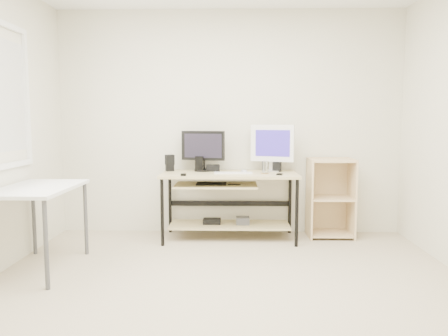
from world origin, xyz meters
name	(u,v)px	position (x,y,z in m)	size (l,w,h in m)	color
room	(209,122)	(-0.14, 0.04, 1.32)	(4.01, 4.01, 2.62)	#B9AA8E
desk	(227,192)	(-0.03, 1.66, 0.54)	(1.50, 0.65, 0.75)	tan
side_table	(38,196)	(-1.68, 0.60, 0.67)	(0.60, 1.00, 0.75)	white
shelf_unit	(330,197)	(1.15, 1.82, 0.45)	(0.50, 0.40, 0.90)	beige
black_monitor	(203,148)	(-0.30, 1.83, 1.01)	(0.50, 0.21, 0.46)	black
white_imac	(272,145)	(0.48, 1.81, 1.06)	(0.49, 0.21, 0.53)	silver
keyboard	(233,173)	(0.04, 1.59, 0.76)	(0.42, 0.12, 0.01)	white
mouse	(244,171)	(0.16, 1.68, 0.77)	(0.06, 0.10, 0.04)	#B5B5BB
center_speaker	(213,168)	(-0.19, 1.79, 0.79)	(0.15, 0.07, 0.08)	black
speaker_left	(170,163)	(-0.69, 1.82, 0.85)	(0.12, 0.12, 0.19)	black
speaker_right	(277,167)	(0.54, 1.80, 0.80)	(0.09, 0.09, 0.11)	black
audio_controller	(199,164)	(-0.35, 1.77, 0.84)	(0.09, 0.05, 0.18)	black
volume_puck	(183,175)	(-0.48, 1.39, 0.76)	(0.06, 0.06, 0.03)	black
smartphone	(280,174)	(0.54, 1.50, 0.75)	(0.06, 0.12, 0.01)	black
coaster	(265,173)	(0.39, 1.60, 0.75)	(0.09, 0.09, 0.01)	#AB834D
drinking_glass	(265,167)	(0.39, 1.60, 0.82)	(0.07, 0.07, 0.13)	white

